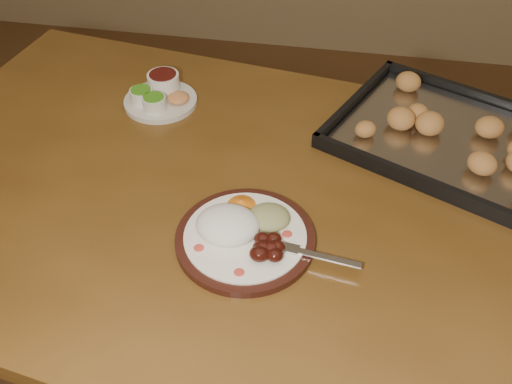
# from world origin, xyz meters

# --- Properties ---
(dining_table) EXTENTS (1.62, 1.12, 0.75)m
(dining_table) POSITION_xyz_m (-0.16, 0.05, 0.65)
(dining_table) COLOR brown
(dining_table) RESTS_ON ground
(dinner_plate) EXTENTS (0.32, 0.24, 0.06)m
(dinner_plate) POSITION_xyz_m (-0.17, -0.06, 0.77)
(dinner_plate) COLOR black
(dinner_plate) RESTS_ON dining_table
(condiment_saucer) EXTENTS (0.16, 0.16, 0.06)m
(condiment_saucer) POSITION_xyz_m (-0.43, 0.32, 0.77)
(condiment_saucer) COLOR beige
(condiment_saucer) RESTS_ON dining_table
(baking_tray) EXTENTS (0.59, 0.53, 0.05)m
(baking_tray) POSITION_xyz_m (0.22, 0.28, 0.77)
(baking_tray) COLOR black
(baking_tray) RESTS_ON dining_table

